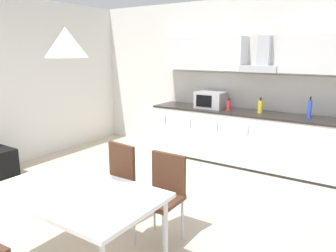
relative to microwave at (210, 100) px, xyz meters
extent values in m
cube|color=beige|center=(0.10, -2.59, -1.04)|extent=(7.97, 8.72, 0.02)
cube|color=silver|center=(0.10, 0.37, 0.32)|extent=(6.38, 0.10, 2.71)
cube|color=#333333|center=(0.80, 0.00, -1.01)|extent=(3.41, 0.58, 0.05)
cube|color=silver|center=(0.80, 0.00, -0.58)|extent=(3.56, 0.63, 0.81)
cube|color=#282321|center=(0.80, 0.00, -0.16)|extent=(3.58, 0.65, 0.03)
cube|color=silver|center=(-0.72, -0.32, -0.37)|extent=(0.01, 0.01, 0.14)
cube|color=silver|center=(-0.21, -0.32, -0.37)|extent=(0.01, 0.01, 0.14)
cube|color=silver|center=(0.29, -0.32, -0.37)|extent=(0.01, 0.01, 0.14)
cube|color=silver|center=(0.80, -0.32, -0.37)|extent=(0.01, 0.01, 0.14)
cube|color=silver|center=(0.80, 0.30, 0.15)|extent=(3.56, 0.02, 0.59)
cube|color=silver|center=(-0.23, 0.15, 0.78)|extent=(1.49, 0.34, 0.56)
cube|color=silver|center=(1.84, 0.15, 0.78)|extent=(1.49, 0.34, 0.56)
cube|color=#B7BABF|center=(0.80, 0.13, 0.55)|extent=(0.58, 0.40, 0.10)
cube|color=#B7BABF|center=(0.80, 0.24, 0.80)|extent=(0.20, 0.16, 0.51)
cube|color=#ADADB2|center=(0.00, 0.00, 0.00)|extent=(0.48, 0.34, 0.28)
cube|color=black|center=(-0.04, -0.17, 0.00)|extent=(0.29, 0.01, 0.20)
cylinder|color=red|center=(0.35, -0.05, -0.06)|extent=(0.07, 0.07, 0.16)
cylinder|color=black|center=(0.35, -0.05, 0.04)|extent=(0.03, 0.03, 0.04)
cylinder|color=yellow|center=(0.87, 0.01, -0.04)|extent=(0.08, 0.08, 0.20)
cylinder|color=black|center=(0.87, 0.01, 0.08)|extent=(0.03, 0.03, 0.04)
cylinder|color=blue|center=(1.59, 0.01, -0.01)|extent=(0.06, 0.06, 0.26)
cylinder|color=black|center=(1.59, 0.01, 0.15)|extent=(0.02, 0.02, 0.06)
cube|color=white|center=(0.46, -3.38, -0.32)|extent=(1.41, 0.84, 0.04)
cylinder|color=silver|center=(-0.19, -3.02, -0.68)|extent=(0.04, 0.04, 0.70)
cylinder|color=silver|center=(1.10, -3.02, -0.68)|extent=(0.04, 0.04, 0.70)
cube|color=#4C2D1E|center=(0.14, -2.66, -0.58)|extent=(0.44, 0.44, 0.04)
cube|color=#4C2D1E|center=(0.16, -2.49, -0.36)|extent=(0.38, 0.08, 0.40)
cylinder|color=silver|center=(0.29, -2.85, -0.82)|extent=(0.02, 0.02, 0.43)
cylinder|color=silver|center=(-0.05, -2.81, -0.82)|extent=(0.02, 0.02, 0.43)
cylinder|color=silver|center=(0.33, -2.51, -0.82)|extent=(0.02, 0.02, 0.43)
cylinder|color=silver|center=(-0.01, -2.48, -0.82)|extent=(0.02, 0.02, 0.43)
cube|color=#4C2D1E|center=(0.78, -2.66, -0.58)|extent=(0.40, 0.40, 0.04)
cube|color=#4C2D1E|center=(0.78, -2.48, -0.36)|extent=(0.38, 0.04, 0.40)
cylinder|color=silver|center=(0.95, -2.83, -0.82)|extent=(0.02, 0.02, 0.43)
cylinder|color=silver|center=(0.61, -2.83, -0.82)|extent=(0.02, 0.02, 0.43)
cylinder|color=silver|center=(0.95, -2.49, -0.82)|extent=(0.02, 0.02, 0.43)
cylinder|color=silver|center=(0.61, -2.49, -0.82)|extent=(0.02, 0.02, 0.43)
cone|color=silver|center=(0.46, -3.38, 0.88)|extent=(0.32, 0.32, 0.22)
camera|label=1|loc=(2.46, -5.04, 0.81)|focal=35.00mm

